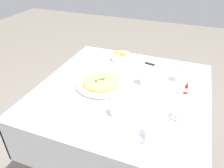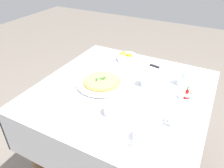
{
  "view_description": "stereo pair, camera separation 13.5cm",
  "coord_description": "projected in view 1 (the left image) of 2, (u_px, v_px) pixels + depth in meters",
  "views": [
    {
      "loc": [
        0.34,
        -1.07,
        1.5
      ],
      "look_at": [
        -0.07,
        -0.01,
        0.77
      ],
      "focal_mm": 34.51,
      "sensor_mm": 36.0,
      "label": 1
    },
    {
      "loc": [
        0.46,
        -1.01,
        1.5
      ],
      "look_at": [
        -0.07,
        -0.01,
        0.77
      ],
      "focal_mm": 34.51,
      "sensor_mm": 36.0,
      "label": 2
    }
  ],
  "objects": [
    {
      "name": "ground_plane",
      "position": [
        120.0,
        164.0,
        1.75
      ],
      "size": [
        8.0,
        8.0,
        0.0
      ],
      "primitive_type": "plane",
      "color": "slate"
    },
    {
      "name": "dining_table",
      "position": [
        122.0,
        106.0,
        1.42
      ],
      "size": [
        1.03,
        1.03,
        0.75
      ],
      "color": "white",
      "rests_on": "ground_plane"
    },
    {
      "name": "pizza_plate",
      "position": [
        101.0,
        84.0,
        1.37
      ],
      "size": [
        0.32,
        0.32,
        0.02
      ],
      "color": "white",
      "rests_on": "dining_table"
    },
    {
      "name": "pizza",
      "position": [
        101.0,
        82.0,
        1.37
      ],
      "size": [
        0.24,
        0.24,
        0.02
      ],
      "color": "tan",
      "rests_on": "pizza_plate"
    },
    {
      "name": "coffee_cup_far_right",
      "position": [
        181.0,
        115.0,
        1.09
      ],
      "size": [
        0.13,
        0.13,
        0.07
      ],
      "color": "white",
      "rests_on": "dining_table"
    },
    {
      "name": "coffee_cup_back_corner",
      "position": [
        152.0,
        132.0,
        0.99
      ],
      "size": [
        0.13,
        0.13,
        0.06
      ],
      "color": "white",
      "rests_on": "dining_table"
    },
    {
      "name": "coffee_cup_right_edge",
      "position": [
        117.0,
        110.0,
        1.12
      ],
      "size": [
        0.13,
        0.13,
        0.07
      ],
      "color": "white",
      "rests_on": "dining_table"
    },
    {
      "name": "water_glass_center_back",
      "position": [
        180.0,
        74.0,
        1.41
      ],
      "size": [
        0.07,
        0.07,
        0.1
      ],
      "color": "white",
      "rests_on": "dining_table"
    },
    {
      "name": "water_glass_near_left",
      "position": [
        145.0,
        78.0,
        1.37
      ],
      "size": [
        0.07,
        0.07,
        0.1
      ],
      "color": "white",
      "rests_on": "dining_table"
    },
    {
      "name": "napkin_folded",
      "position": [
        156.0,
        67.0,
        1.56
      ],
      "size": [
        0.25,
        0.19,
        0.02
      ],
      "rotation": [
        0.0,
        0.0,
        -0.32
      ],
      "color": "white",
      "rests_on": "dining_table"
    },
    {
      "name": "dinner_knife",
      "position": [
        156.0,
        66.0,
        1.55
      ],
      "size": [
        0.19,
        0.06,
        0.01
      ],
      "rotation": [
        0.0,
        0.0,
        -0.21
      ],
      "color": "silver",
      "rests_on": "napkin_folded"
    },
    {
      "name": "citrus_bowl",
      "position": [
        121.0,
        57.0,
        1.67
      ],
      "size": [
        0.15,
        0.15,
        0.07
      ],
      "color": "white",
      "rests_on": "dining_table"
    },
    {
      "name": "hot_sauce_bottle",
      "position": [
        186.0,
        89.0,
        1.28
      ],
      "size": [
        0.02,
        0.02,
        0.08
      ],
      "color": "#B7140F",
      "rests_on": "dining_table"
    },
    {
      "name": "salt_shaker",
      "position": [
        191.0,
        90.0,
        1.29
      ],
      "size": [
        0.03,
        0.03,
        0.06
      ],
      "color": "white",
      "rests_on": "dining_table"
    },
    {
      "name": "pepper_shaker",
      "position": [
        181.0,
        90.0,
        1.29
      ],
      "size": [
        0.03,
        0.03,
        0.06
      ],
      "color": "white",
      "rests_on": "dining_table"
    }
  ]
}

